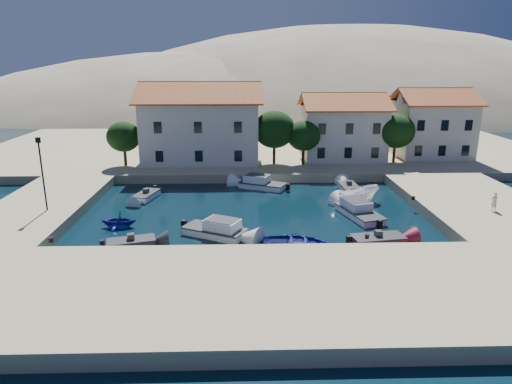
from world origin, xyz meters
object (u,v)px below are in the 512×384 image
(building_left, at_px, (201,121))
(rowboat_south, at_px, (295,246))
(boat_east, at_px, (358,204))
(building_mid, at_px, (342,125))
(lamppost, at_px, (42,167))
(building_right, at_px, (432,122))
(cabin_cruiser_south, at_px, (215,230))
(pedestrian, at_px, (494,201))
(cabin_cruiser_east, at_px, (360,212))

(building_left, bearing_deg, rowboat_south, -71.01)
(building_left, relative_size, boat_east, 3.15)
(building_mid, height_order, lamppost, building_mid)
(rowboat_south, bearing_deg, building_right, -30.97)
(rowboat_south, bearing_deg, building_left, 24.77)
(building_mid, relative_size, boat_east, 2.25)
(building_mid, bearing_deg, lamppost, -144.55)
(building_left, distance_m, cabin_cruiser_south, 24.53)
(cabin_cruiser_south, relative_size, rowboat_south, 1.14)
(boat_east, height_order, pedestrian, pedestrian)
(lamppost, height_order, pedestrian, lamppost)
(building_left, distance_m, building_right, 30.07)
(building_left, bearing_deg, pedestrian, -38.91)
(building_left, relative_size, lamppost, 2.36)
(rowboat_south, bearing_deg, building_mid, -12.59)
(building_left, bearing_deg, building_mid, 3.18)
(pedestrian, bearing_deg, boat_east, -38.10)
(building_mid, relative_size, building_right, 1.11)
(cabin_cruiser_east, height_order, boat_east, cabin_cruiser_east)
(building_right, xyz_separation_m, pedestrian, (-3.66, -23.25, -3.66))
(building_right, xyz_separation_m, rowboat_south, (-21.01, -28.13, -5.47))
(building_right, xyz_separation_m, boat_east, (-13.83, -17.95, -5.47))
(lamppost, xyz_separation_m, pedestrian, (37.84, -1.25, -2.94))
(lamppost, distance_m, rowboat_south, 21.91)
(cabin_cruiser_east, distance_m, pedestrian, 11.13)
(building_left, height_order, boat_east, building_left)
(building_right, height_order, lamppost, building_right)
(building_left, xyz_separation_m, rowboat_south, (8.99, -26.13, -5.94))
(cabin_cruiser_south, xyz_separation_m, boat_east, (13.24, 7.78, -0.48))
(building_right, relative_size, boat_east, 2.03)
(cabin_cruiser_east, distance_m, boat_east, 3.93)
(building_right, xyz_separation_m, cabin_cruiser_east, (-14.62, -21.77, -5.00))
(rowboat_south, bearing_deg, lamppost, 79.12)
(building_left, height_order, cabin_cruiser_east, building_left)
(building_mid, distance_m, pedestrian, 24.01)
(building_right, distance_m, boat_east, 23.32)
(lamppost, xyz_separation_m, cabin_cruiser_south, (14.43, -3.73, -4.28))
(rowboat_south, height_order, pedestrian, pedestrian)
(lamppost, relative_size, rowboat_south, 1.31)
(rowboat_south, xyz_separation_m, boat_east, (7.18, 10.18, 0.00))
(cabin_cruiser_east, relative_size, pedestrian, 3.58)
(rowboat_south, xyz_separation_m, cabin_cruiser_east, (6.39, 6.36, 0.48))
(cabin_cruiser_south, xyz_separation_m, pedestrian, (23.41, 2.48, 1.34))
(building_mid, height_order, cabin_cruiser_south, building_mid)
(building_left, distance_m, cabin_cruiser_east, 25.64)
(building_mid, bearing_deg, boat_east, -96.17)
(building_mid, height_order, boat_east, building_mid)
(building_mid, xyz_separation_m, pedestrian, (8.34, -22.25, -3.41))
(cabin_cruiser_south, height_order, cabin_cruiser_east, same)
(building_left, bearing_deg, lamppost, -119.90)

